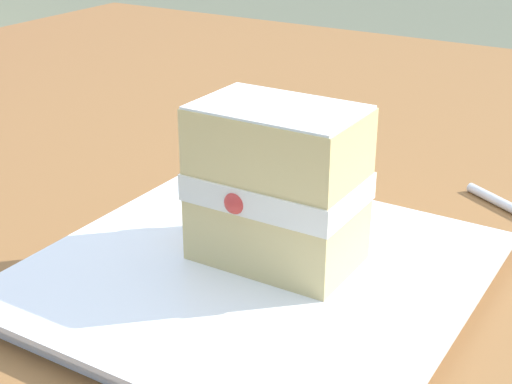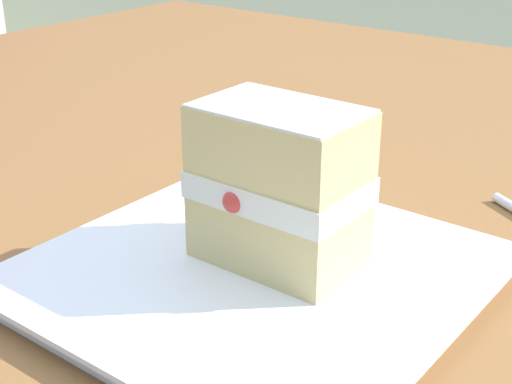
{
  "view_description": "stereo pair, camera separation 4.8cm",
  "coord_description": "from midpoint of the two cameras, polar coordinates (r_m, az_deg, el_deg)",
  "views": [
    {
      "loc": [
        -0.39,
        0.63,
        1.02
      ],
      "look_at": [
        -0.16,
        0.26,
        0.82
      ],
      "focal_mm": 52.6,
      "sensor_mm": 36.0,
      "label": 1
    },
    {
      "loc": [
        -0.43,
        0.61,
        1.02
      ],
      "look_at": [
        -0.16,
        0.26,
        0.82
      ],
      "focal_mm": 52.6,
      "sensor_mm": 36.0,
      "label": 2
    }
  ],
  "objects": [
    {
      "name": "patio_table",
      "position": [
        0.82,
        -1.58,
        -1.83
      ],
      "size": [
        1.35,
        1.09,
        0.76
      ],
      "color": "brown",
      "rests_on": "ground"
    },
    {
      "name": "dessert_plate",
      "position": [
        0.51,
        -2.72,
        -6.45
      ],
      "size": [
        0.28,
        0.28,
        0.02
      ],
      "color": "white",
      "rests_on": "patio_table"
    },
    {
      "name": "cake_slice",
      "position": [
        0.49,
        -1.18,
        0.47
      ],
      "size": [
        0.11,
        0.08,
        0.11
      ],
      "color": "#E0C17A",
      "rests_on": "dessert_plate"
    }
  ]
}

